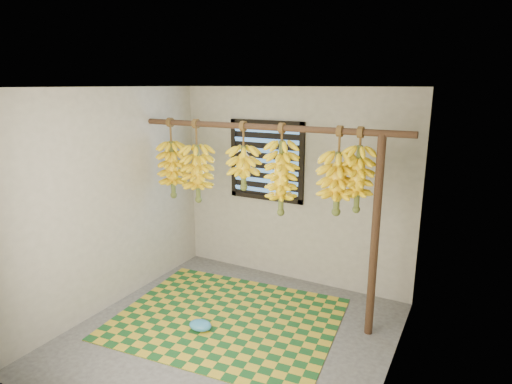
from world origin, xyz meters
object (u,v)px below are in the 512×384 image
Objects in this scene: banana_bunch_a at (172,169)px; banana_bunch_b at (198,173)px; banana_bunch_f at (358,179)px; banana_bunch_d at (281,178)px; banana_bunch_c at (244,167)px; support_post at (375,239)px; woven_mat at (227,318)px; plastic_bag at (200,325)px; banana_bunch_e at (337,183)px.

banana_bunch_b is at bearing 0.00° from banana_bunch_a.
banana_bunch_f is (2.20, 0.00, 0.11)m from banana_bunch_a.
banana_bunch_b is at bearing -180.00° from banana_bunch_d.
banana_bunch_a is 1.29× the size of banana_bunch_c.
woven_mat is at bearing -162.20° from support_post.
banana_bunch_f is (1.84, 0.00, 0.13)m from banana_bunch_b.
woven_mat is 2.40× the size of banana_bunch_b.
banana_bunch_b is (0.36, 0.00, -0.01)m from banana_bunch_a.
support_post is 1.10m from banana_bunch_d.
banana_bunch_f reaches higher than woven_mat.
plastic_bag is 0.26× the size of banana_bunch_a.
plastic_bag is (-0.12, -0.32, 0.05)m from woven_mat.
banana_bunch_f is (1.24, 0.00, 0.00)m from banana_bunch_c.
banana_bunch_f is (-0.20, 0.00, 0.56)m from support_post.
banana_bunch_f is at bearing 180.00° from support_post.
banana_bunch_d is at bearing 47.89° from woven_mat.
plastic_bag is at bearing -55.50° from banana_bunch_b.
support_post is 2.14× the size of banana_bunch_a.
banana_bunch_d is (1.41, 0.00, 0.04)m from banana_bunch_a.
support_post is 2.11× the size of banana_bunch_d.
banana_bunch_b is at bearing 145.41° from woven_mat.
banana_bunch_f is (1.31, 0.77, 1.50)m from plastic_bag.
banana_bunch_c is 1.24m from banana_bunch_f.
banana_bunch_d reaches higher than plastic_bag.
plastic_bag is at bearing -124.26° from banana_bunch_d.
banana_bunch_a is at bearing -180.00° from banana_bunch_c.
banana_bunch_b is at bearing -180.00° from banana_bunch_f.
support_post is 1.54m from banana_bunch_c.
support_post is at bearing 17.80° from woven_mat.
banana_bunch_c is (0.08, 0.77, 1.50)m from plastic_bag.
banana_bunch_b and banana_bunch_f have the same top height.
woven_mat is 1.63m from banana_bunch_b.
banana_bunch_c is (0.97, 0.00, 0.11)m from banana_bunch_a.
banana_bunch_b is (-0.65, 0.45, 1.43)m from woven_mat.
banana_bunch_a is 0.36m from banana_bunch_b.
banana_bunch_e is at bearing -180.00° from banana_bunch_f.
banana_bunch_d is (0.40, 0.45, 1.48)m from woven_mat.
banana_bunch_e is (1.00, 0.45, 1.49)m from woven_mat.
banana_bunch_c and banana_bunch_f have the same top height.
banana_bunch_b is 1.10× the size of banana_bunch_e.
banana_bunch_f is (1.19, 0.45, 1.56)m from woven_mat.
support_post is 0.60m from banana_bunch_f.
banana_bunch_a is 1.41m from banana_bunch_d.
banana_bunch_a is 1.16× the size of banana_bunch_f.
banana_bunch_c and banana_bunch_e have the same top height.
plastic_bag is at bearing -110.41° from woven_mat.
banana_bunch_a is (-0.89, 0.77, 1.39)m from plastic_bag.
banana_bunch_f is at bearing 0.00° from banana_bunch_d.
woven_mat is at bearing -159.52° from banana_bunch_f.
support_post reaches higher than woven_mat.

